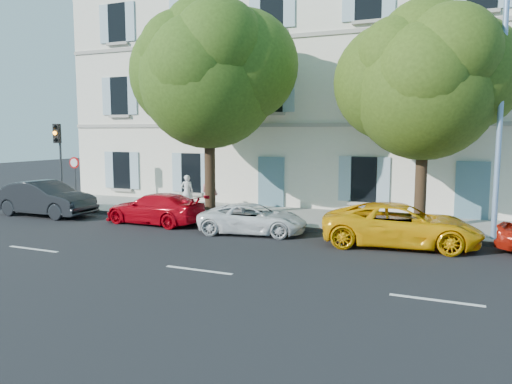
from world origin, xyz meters
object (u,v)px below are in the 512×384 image
at_px(car_red_coupe, 155,209).
at_px(car_yellow_supercar, 401,225).
at_px(car_dark_sedan, 45,198).
at_px(road_sign, 75,171).
at_px(traffic_light, 58,147).
at_px(street_lamp, 502,86).
at_px(tree_right, 425,89).
at_px(pedestrian_b, 210,193).
at_px(car_white_coupe, 253,219).
at_px(tree_left, 209,79).
at_px(pedestrian_a, 187,192).

bearing_deg(car_red_coupe, car_yellow_supercar, 92.56).
height_order(car_dark_sedan, car_yellow_supercar, car_dark_sedan).
bearing_deg(car_dark_sedan, road_sign, 3.93).
height_order(car_red_coupe, traffic_light, traffic_light).
distance_m(traffic_light, street_lamp, 19.14).
distance_m(car_dark_sedan, tree_right, 16.34).
bearing_deg(pedestrian_b, car_white_coupe, 161.88).
relative_size(tree_left, pedestrian_b, 5.15).
xyz_separation_m(car_white_coupe, pedestrian_b, (-3.33, 2.83, 0.46)).
distance_m(car_red_coupe, tree_right, 11.19).
bearing_deg(road_sign, street_lamp, -0.82).
distance_m(tree_left, pedestrian_b, 4.92).
bearing_deg(car_dark_sedan, car_white_coupe, -89.57).
relative_size(car_red_coupe, tree_right, 0.54).
xyz_separation_m(car_red_coupe, car_white_coupe, (4.39, -0.20, -0.08)).
bearing_deg(car_dark_sedan, traffic_light, 28.30).
xyz_separation_m(car_dark_sedan, tree_right, (15.50, 2.70, 4.44)).
relative_size(tree_left, road_sign, 3.74).
relative_size(car_yellow_supercar, tree_left, 0.57).
distance_m(tree_right, pedestrian_a, 11.21).
bearing_deg(traffic_light, road_sign, 1.79).
xyz_separation_m(car_white_coupe, road_sign, (-10.11, 1.89, 1.30)).
distance_m(car_red_coupe, car_white_coupe, 4.40).
distance_m(road_sign, pedestrian_a, 5.57).
bearing_deg(pedestrian_a, car_white_coupe, 118.86).
bearing_deg(car_yellow_supercar, road_sign, 76.23).
xyz_separation_m(traffic_light, pedestrian_a, (6.24, 1.46, -2.05)).
height_order(car_red_coupe, pedestrian_b, pedestrian_b).
bearing_deg(car_white_coupe, road_sign, 68.44).
height_order(car_white_coupe, tree_right, tree_right).
distance_m(tree_right, street_lamp, 2.62).
height_order(car_yellow_supercar, tree_right, tree_right).
relative_size(car_dark_sedan, road_sign, 1.98).
bearing_deg(car_white_coupe, tree_left, 44.85).
distance_m(tree_left, road_sign, 8.31).
height_order(car_dark_sedan, car_red_coupe, car_dark_sedan).
bearing_deg(tree_right, tree_left, -175.40).
xyz_separation_m(car_red_coupe, road_sign, (-5.72, 1.69, 1.22)).
relative_size(car_dark_sedan, car_white_coupe, 1.19).
height_order(car_dark_sedan, pedestrian_b, pedestrian_b).
xyz_separation_m(car_yellow_supercar, pedestrian_b, (-8.54, 2.72, 0.31)).
height_order(traffic_light, pedestrian_a, traffic_light).
xyz_separation_m(car_dark_sedan, road_sign, (-0.15, 2.01, 1.08)).
xyz_separation_m(car_yellow_supercar, tree_left, (-8.01, 1.80, 5.11)).
distance_m(car_dark_sedan, car_white_coupe, 9.97).
height_order(tree_left, pedestrian_a, tree_left).
bearing_deg(car_yellow_supercar, traffic_light, 76.71).
distance_m(car_yellow_supercar, pedestrian_a, 10.51).
xyz_separation_m(car_red_coupe, pedestrian_b, (1.06, 2.62, 0.38)).
relative_size(car_white_coupe, pedestrian_a, 2.50).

